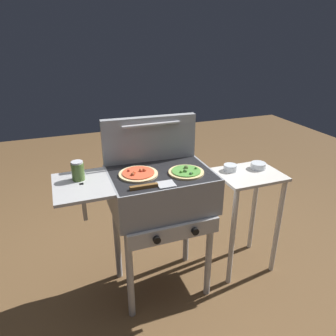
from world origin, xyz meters
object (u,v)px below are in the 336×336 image
object	(u,v)px
topping_bowl_far	(230,168)
sauce_jar	(78,171)
topping_bowl_near	(258,166)
grill	(159,193)
prep_table	(246,202)
spatula	(153,186)
pizza_pepperoni	(138,174)
pizza_veggie	(186,172)

from	to	relation	value
topping_bowl_far	sauce_jar	bearing A→B (deg)	-178.85
topping_bowl_near	grill	bearing A→B (deg)	-176.21
sauce_jar	prep_table	world-z (taller)	sauce_jar
grill	prep_table	size ratio (longest dim) A/B	1.22
sauce_jar	topping_bowl_far	size ratio (longest dim) A/B	1.20
spatula	topping_bowl_far	size ratio (longest dim) A/B	2.73
pizza_pepperoni	sauce_jar	size ratio (longest dim) A/B	2.07
pizza_veggie	prep_table	distance (m)	0.63
grill	prep_table	world-z (taller)	grill
grill	sauce_jar	xyz separation A→B (m)	(-0.47, 0.07, 0.20)
sauce_jar	topping_bowl_near	distance (m)	1.26
pizza_veggie	topping_bowl_near	size ratio (longest dim) A/B	2.04
sauce_jar	spatula	bearing A→B (deg)	-32.39
sauce_jar	spatula	world-z (taller)	sauce_jar
pizza_pepperoni	pizza_veggie	distance (m)	0.29
pizza_pepperoni	topping_bowl_near	world-z (taller)	pizza_pepperoni
prep_table	topping_bowl_near	distance (m)	0.28
grill	pizza_pepperoni	size ratio (longest dim) A/B	4.01
pizza_veggie	topping_bowl_far	xyz separation A→B (m)	(0.41, 0.16, -0.10)
pizza_veggie	spatula	size ratio (longest dim) A/B	0.84
pizza_pepperoni	spatula	size ratio (longest dim) A/B	0.92
grill	pizza_pepperoni	bearing A→B (deg)	175.42
spatula	topping_bowl_near	bearing A→B (deg)	14.55
pizza_veggie	prep_table	size ratio (longest dim) A/B	0.28
grill	prep_table	bearing A→B (deg)	0.37
sauce_jar	topping_bowl_near	size ratio (longest dim) A/B	1.07
sauce_jar	grill	bearing A→B (deg)	-8.28
pizza_veggie	pizza_pepperoni	bearing A→B (deg)	164.96
sauce_jar	pizza_pepperoni	bearing A→B (deg)	-9.61
topping_bowl_near	topping_bowl_far	distance (m)	0.21
pizza_pepperoni	prep_table	distance (m)	0.87
pizza_veggie	topping_bowl_far	distance (m)	0.45
topping_bowl_far	pizza_veggie	bearing A→B (deg)	-159.21
grill	sauce_jar	size ratio (longest dim) A/B	8.33
grill	topping_bowl_far	xyz separation A→B (m)	(0.57, 0.09, 0.05)
topping_bowl_near	spatula	bearing A→B (deg)	-165.45
prep_table	topping_bowl_near	size ratio (longest dim) A/B	7.32
spatula	pizza_veggie	bearing A→B (deg)	23.36
pizza_veggie	sauce_jar	size ratio (longest dim) A/B	1.90
pizza_veggie	topping_bowl_near	world-z (taller)	pizza_veggie
grill	topping_bowl_near	size ratio (longest dim) A/B	8.91
topping_bowl_far	spatula	bearing A→B (deg)	-158.23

